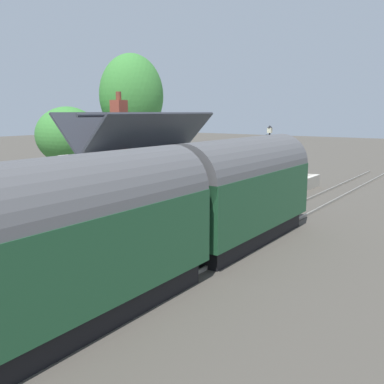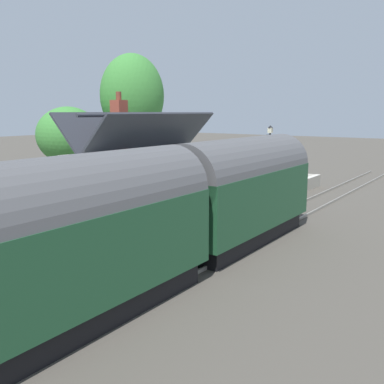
{
  "view_description": "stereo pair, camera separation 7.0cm",
  "coord_description": "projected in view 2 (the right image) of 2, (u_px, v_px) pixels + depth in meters",
  "views": [
    {
      "loc": [
        -15.37,
        -9.47,
        5.36
      ],
      "look_at": [
        0.42,
        1.5,
        1.85
      ],
      "focal_mm": 41.31,
      "sensor_mm": 36.0,
      "label": 1
    },
    {
      "loc": [
        -15.33,
        -9.52,
        5.36
      ],
      "look_at": [
        0.42,
        1.5,
        1.85
      ],
      "focal_mm": 41.31,
      "sensor_mm": 36.0,
      "label": 2
    }
  ],
  "objects": [
    {
      "name": "ground_plane",
      "position": [
        215.0,
        240.0,
        18.69
      ],
      "size": [
        160.0,
        160.0,
        0.0
      ],
      "primitive_type": "plane",
      "color": "#4C473F"
    },
    {
      "name": "platform",
      "position": [
        150.0,
        219.0,
        20.66
      ],
      "size": [
        32.0,
        5.26,
        0.85
      ],
      "primitive_type": "cube",
      "color": "#A39B8C",
      "rests_on": "ground"
    },
    {
      "name": "platform_edge_coping",
      "position": [
        192.0,
        217.0,
        19.2
      ],
      "size": [
        32.0,
        0.36,
        0.02
      ],
      "primitive_type": "cube",
      "color": "beige",
      "rests_on": "platform"
    },
    {
      "name": "rail_near",
      "position": [
        249.0,
        245.0,
        17.76
      ],
      "size": [
        52.0,
        0.08,
        0.14
      ],
      "primitive_type": "cube",
      "color": "gray",
      "rests_on": "ground"
    },
    {
      "name": "rail_far",
      "position": [
        219.0,
        239.0,
        18.57
      ],
      "size": [
        52.0,
        0.08,
        0.14
      ],
      "primitive_type": "cube",
      "color": "gray",
      "rests_on": "ground"
    },
    {
      "name": "train",
      "position": [
        97.0,
        231.0,
        11.79
      ],
      "size": [
        24.0,
        2.73,
        4.32
      ],
      "color": "black",
      "rests_on": "ground"
    },
    {
      "name": "station_building",
      "position": [
        141.0,
        176.0,
        21.02
      ],
      "size": [
        7.45,
        3.47,
        5.37
      ],
      "color": "white",
      "rests_on": "platform"
    },
    {
      "name": "bench_mid_platform",
      "position": [
        2.0,
        239.0,
        14.18
      ],
      "size": [
        1.41,
        0.47,
        0.88
      ],
      "color": "teal",
      "rests_on": "platform"
    },
    {
      "name": "bench_platform_end",
      "position": [
        54.0,
        227.0,
        15.66
      ],
      "size": [
        1.41,
        0.46,
        0.88
      ],
      "color": "teal",
      "rests_on": "platform"
    },
    {
      "name": "bench_near_building",
      "position": [
        233.0,
        180.0,
        26.25
      ],
      "size": [
        1.41,
        0.46,
        0.88
      ],
      "color": "teal",
      "rests_on": "platform"
    },
    {
      "name": "planter_bench_left",
      "position": [
        266.0,
        174.0,
        29.24
      ],
      "size": [
        0.5,
        0.5,
        0.82
      ],
      "color": "teal",
      "rests_on": "platform"
    },
    {
      "name": "planter_by_door",
      "position": [
        223.0,
        189.0,
        24.55
      ],
      "size": [
        0.78,
        0.32,
        0.59
      ],
      "color": "gray",
      "rests_on": "platform"
    },
    {
      "name": "planter_bench_right",
      "position": [
        121.0,
        222.0,
        16.67
      ],
      "size": [
        0.52,
        0.52,
        0.75
      ],
      "color": "#9E5138",
      "rests_on": "platform"
    },
    {
      "name": "planter_edge_near",
      "position": [
        252.0,
        180.0,
        26.37
      ],
      "size": [
        0.72,
        0.72,
        0.98
      ],
      "color": "#9E5138",
      "rests_on": "platform"
    },
    {
      "name": "planter_edge_far",
      "position": [
        222.0,
        195.0,
        22.08
      ],
      "size": [
        0.56,
        0.56,
        0.79
      ],
      "color": "#9E5138",
      "rests_on": "platform"
    },
    {
      "name": "lamp_post_platform",
      "position": [
        270.0,
        144.0,
        26.8
      ],
      "size": [
        0.32,
        0.5,
        3.69
      ],
      "color": "black",
      "rests_on": "platform"
    },
    {
      "name": "station_sign_board",
      "position": [
        251.0,
        171.0,
        25.08
      ],
      "size": [
        0.96,
        0.06,
        1.57
      ],
      "color": "black",
      "rests_on": "platform"
    },
    {
      "name": "tree_behind_building",
      "position": [
        132.0,
        96.0,
        30.96
      ],
      "size": [
        4.67,
        4.3,
        9.35
      ],
      "color": "#4C3828",
      "rests_on": "ground"
    },
    {
      "name": "tree_mid_background",
      "position": [
        68.0,
        136.0,
        29.03
      ],
      "size": [
        4.0,
        4.4,
        5.69
      ],
      "color": "#4C3828",
      "rests_on": "ground"
    }
  ]
}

